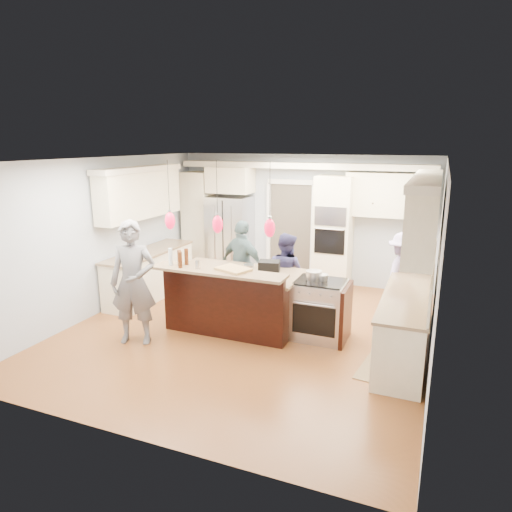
{
  "coord_description": "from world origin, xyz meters",
  "views": [
    {
      "loc": [
        2.69,
        -6.31,
        2.96
      ],
      "look_at": [
        0.0,
        0.35,
        1.15
      ],
      "focal_mm": 32.0,
      "sensor_mm": 36.0,
      "label": 1
    }
  ],
  "objects_px": {
    "refrigerator": "(230,237)",
    "person_far_left": "(286,275)",
    "person_bar_end": "(133,283)",
    "kitchen_island": "(236,298)",
    "island_range": "(321,310)"
  },
  "relations": [
    {
      "from": "kitchen_island",
      "to": "person_far_left",
      "type": "height_order",
      "value": "person_far_left"
    },
    {
      "from": "refrigerator",
      "to": "person_bar_end",
      "type": "bearing_deg",
      "value": -87.59
    },
    {
      "from": "refrigerator",
      "to": "kitchen_island",
      "type": "bearing_deg",
      "value": -63.08
    },
    {
      "from": "kitchen_island",
      "to": "person_far_left",
      "type": "distance_m",
      "value": 1.01
    },
    {
      "from": "island_range",
      "to": "kitchen_island",
      "type": "bearing_deg",
      "value": -176.93
    },
    {
      "from": "person_bar_end",
      "to": "person_far_left",
      "type": "xyz_separation_m",
      "value": [
        1.74,
        1.88,
        -0.2
      ]
    },
    {
      "from": "person_bar_end",
      "to": "person_far_left",
      "type": "height_order",
      "value": "person_bar_end"
    },
    {
      "from": "refrigerator",
      "to": "kitchen_island",
      "type": "relative_size",
      "value": 0.86
    },
    {
      "from": "refrigerator",
      "to": "person_far_left",
      "type": "relative_size",
      "value": 1.23
    },
    {
      "from": "kitchen_island",
      "to": "refrigerator",
      "type": "bearing_deg",
      "value": 116.92
    },
    {
      "from": "refrigerator",
      "to": "island_range",
      "type": "xyz_separation_m",
      "value": [
        2.71,
        -2.49,
        -0.44
      ]
    },
    {
      "from": "kitchen_island",
      "to": "island_range",
      "type": "relative_size",
      "value": 2.28
    },
    {
      "from": "kitchen_island",
      "to": "island_range",
      "type": "xyz_separation_m",
      "value": [
        1.41,
        0.08,
        -0.03
      ]
    },
    {
      "from": "kitchen_island",
      "to": "person_bar_end",
      "type": "bearing_deg",
      "value": -136.07
    },
    {
      "from": "person_bar_end",
      "to": "person_far_left",
      "type": "distance_m",
      "value": 2.58
    }
  ]
}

